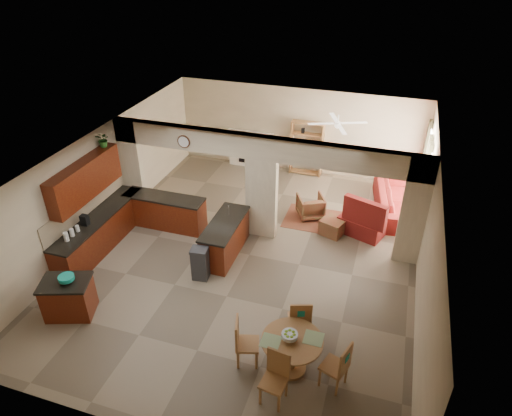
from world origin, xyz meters
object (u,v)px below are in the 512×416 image
(dining_table, at_px, (292,350))
(sofa, at_px, (395,200))
(kitchen_island, at_px, (69,297))
(armchair, at_px, (311,206))

(dining_table, height_order, sofa, sofa)
(sofa, bearing_deg, kitchen_island, 126.59)
(kitchen_island, relative_size, armchair, 1.65)
(kitchen_island, bearing_deg, armchair, 33.98)
(dining_table, relative_size, sofa, 0.43)
(dining_table, xyz_separation_m, sofa, (1.47, 6.29, -0.12))
(dining_table, distance_m, sofa, 6.46)
(dining_table, bearing_deg, armchair, 98.20)
(sofa, height_order, armchair, sofa)
(dining_table, height_order, armchair, dining_table)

